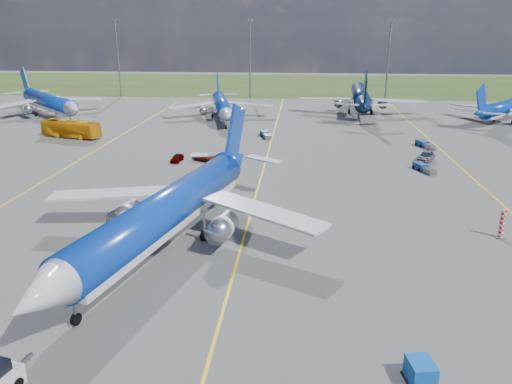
# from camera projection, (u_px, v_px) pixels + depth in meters

# --- Properties ---
(ground) EXTENTS (400.00, 400.00, 0.00)m
(ground) POSITION_uv_depth(u_px,v_px,m) (237.00, 262.00, 45.45)
(ground) COLOR #545451
(ground) RESTS_ON ground
(grass_strip) EXTENTS (400.00, 80.00, 0.01)m
(grass_strip) POSITION_uv_depth(u_px,v_px,m) (287.00, 84.00, 187.29)
(grass_strip) COLOR #2D4719
(grass_strip) RESTS_ON ground
(taxiway_lines) EXTENTS (60.25, 160.00, 0.02)m
(taxiway_lines) POSITION_uv_depth(u_px,v_px,m) (262.00, 176.00, 71.62)
(taxiway_lines) COLOR yellow
(taxiway_lines) RESTS_ON ground
(floodlight_masts) EXTENTS (202.20, 0.50, 22.70)m
(floodlight_masts) POSITION_uv_depth(u_px,v_px,m) (318.00, 56.00, 144.66)
(floodlight_masts) COLOR slate
(floodlight_masts) RESTS_ON ground
(warning_post) EXTENTS (0.50, 0.50, 3.00)m
(warning_post) POSITION_uv_depth(u_px,v_px,m) (502.00, 224.00, 50.31)
(warning_post) COLOR red
(warning_post) RESTS_ON ground
(bg_jet_nw) EXTENTS (49.01, 48.97, 10.30)m
(bg_jet_nw) POSITION_uv_depth(u_px,v_px,m) (51.00, 117.00, 119.76)
(bg_jet_nw) COLOR #0B35A7
(bg_jet_nw) RESTS_ON ground
(bg_jet_nnw) EXTENTS (34.14, 40.46, 9.25)m
(bg_jet_nnw) POSITION_uv_depth(u_px,v_px,m) (222.00, 119.00, 116.37)
(bg_jet_nnw) COLOR #0B35A7
(bg_jet_nnw) RESTS_ON ground
(bg_jet_n) EXTENTS (36.08, 45.73, 11.42)m
(bg_jet_n) POSITION_uv_depth(u_px,v_px,m) (359.00, 112.00, 126.04)
(bg_jet_n) COLOR #071B3A
(bg_jet_n) RESTS_ON ground
(bg_jet_ne) EXTENTS (43.91, 44.50, 9.31)m
(bg_jet_ne) POSITION_uv_depth(u_px,v_px,m) (507.00, 121.00, 114.01)
(bg_jet_ne) COLOR #0B35A7
(bg_jet_ne) RESTS_ON ground
(main_airliner) EXTENTS (41.18, 48.67, 11.10)m
(main_airliner) POSITION_uv_depth(u_px,v_px,m) (169.00, 247.00, 48.62)
(main_airliner) COLOR #0B35A7
(main_airliner) RESTS_ON ground
(uld_container) EXTENTS (1.76, 2.06, 1.47)m
(uld_container) POSITION_uv_depth(u_px,v_px,m) (420.00, 372.00, 29.82)
(uld_container) COLOR #0C56B4
(uld_container) RESTS_ON ground
(apron_bus) EXTENTS (12.63, 6.25, 3.43)m
(apron_bus) POSITION_uv_depth(u_px,v_px,m) (71.00, 129.00, 96.47)
(apron_bus) COLOR orange
(apron_bus) RESTS_ON ground
(service_car_a) EXTENTS (1.76, 3.61, 1.19)m
(service_car_a) POSITION_uv_depth(u_px,v_px,m) (177.00, 158.00, 79.42)
(service_car_a) COLOR #999999
(service_car_a) RESTS_ON ground
(service_car_b) EXTENTS (4.58, 3.77, 1.16)m
(service_car_b) POSITION_uv_depth(u_px,v_px,m) (205.00, 157.00, 79.81)
(service_car_b) COLOR #999999
(service_car_b) RESTS_ON ground
(service_car_c) EXTENTS (3.95, 5.57, 1.50)m
(service_car_c) POSITION_uv_depth(u_px,v_px,m) (426.00, 156.00, 79.68)
(service_car_c) COLOR #999999
(service_car_c) RESTS_ON ground
(baggage_tug_w) EXTENTS (2.73, 4.64, 1.01)m
(baggage_tug_w) POSITION_uv_depth(u_px,v_px,m) (424.00, 168.00, 74.09)
(baggage_tug_w) COLOR navy
(baggage_tug_w) RESTS_ON ground
(baggage_tug_c) EXTENTS (2.66, 5.02, 1.09)m
(baggage_tug_c) POSITION_uv_depth(u_px,v_px,m) (266.00, 135.00, 96.96)
(baggage_tug_c) COLOR navy
(baggage_tug_c) RESTS_ON ground
(baggage_tug_e) EXTENTS (2.80, 4.86, 1.06)m
(baggage_tug_e) POSITION_uv_depth(u_px,v_px,m) (425.00, 145.00, 88.78)
(baggage_tug_e) COLOR navy
(baggage_tug_e) RESTS_ON ground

